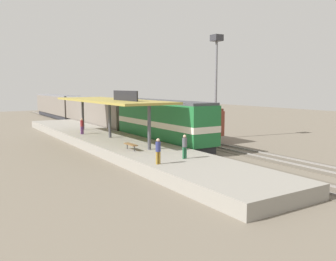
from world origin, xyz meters
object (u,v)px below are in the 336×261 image
object	(u,v)px
platform_bench	(131,145)
person_boarding	(185,145)
person_walking	(158,150)
passenger_carriage_front	(97,112)
person_waiting	(82,125)
locomotive	(163,122)
passenger_carriage_rear	(57,106)
light_mast	(216,65)
freight_car	(181,121)

from	to	relation	value
platform_bench	person_boarding	world-z (taller)	person_boarding
person_boarding	person_walking	bearing A→B (deg)	-167.73
passenger_carriage_front	person_waiting	size ratio (longest dim) A/B	11.70
locomotive	passenger_carriage_rear	bearing A→B (deg)	90.00
person_waiting	light_mast	bearing A→B (deg)	-21.24
locomotive	passenger_carriage_front	distance (m)	18.00
passenger_carriage_rear	freight_car	distance (m)	35.59
platform_bench	passenger_carriage_rear	size ratio (longest dim) A/B	0.09
locomotive	passenger_carriage_rear	xyz separation A→B (m)	(0.00, 38.80, -0.10)
freight_car	person_walking	xyz separation A→B (m)	(-11.39, -14.04, -0.12)
locomotive	person_boarding	size ratio (longest dim) A/B	8.44
person_walking	person_boarding	world-z (taller)	same
platform_bench	person_waiting	world-z (taller)	person_waiting
passenger_carriage_front	passenger_carriage_rear	bearing A→B (deg)	90.00
passenger_carriage_rear	person_boarding	distance (m)	48.98
locomotive	passenger_carriage_front	xyz separation A→B (m)	(0.00, 18.00, -0.10)
passenger_carriage_front	light_mast	bearing A→B (deg)	-65.19
locomotive	passenger_carriage_rear	distance (m)	38.80
passenger_carriage_front	passenger_carriage_rear	distance (m)	20.80
passenger_carriage_rear	freight_car	world-z (taller)	passenger_carriage_rear
person_walking	person_boarding	xyz separation A→B (m)	(2.50, 0.54, 0.00)
passenger_carriage_rear	person_walking	distance (m)	49.80
freight_car	person_boarding	bearing A→B (deg)	-123.39
freight_car	person_waiting	world-z (taller)	freight_car
freight_car	light_mast	bearing A→B (deg)	-36.59
platform_bench	passenger_carriage_rear	xyz separation A→B (m)	(6.00, 43.71, 0.97)
freight_car	person_waiting	size ratio (longest dim) A/B	7.02
person_boarding	person_waiting	bearing A→B (deg)	96.24
platform_bench	locomotive	bearing A→B (deg)	39.27
locomotive	platform_bench	bearing A→B (deg)	-140.73
passenger_carriage_front	platform_bench	bearing A→B (deg)	-104.68
person_waiting	person_boarding	bearing A→B (deg)	-83.76
light_mast	person_walking	xyz separation A→B (m)	(-14.59, -11.67, -6.54)
locomotive	person_waiting	distance (m)	8.96
passenger_carriage_front	person_waiting	bearing A→B (deg)	-118.02
freight_car	person_waiting	bearing A→B (deg)	164.20
person_walking	passenger_carriage_front	bearing A→B (deg)	76.61
passenger_carriage_front	person_walking	size ratio (longest dim) A/B	11.70
person_waiting	person_boarding	world-z (taller)	same
locomotive	person_walking	distance (m)	12.55
freight_car	person_boarding	distance (m)	16.17
light_mast	person_waiting	bearing A→B (deg)	158.76
locomotive	person_boarding	xyz separation A→B (m)	(-4.30, -9.99, -0.56)
passenger_carriage_rear	person_waiting	distance (m)	32.84
passenger_carriage_rear	light_mast	bearing A→B (deg)	-78.30
platform_bench	passenger_carriage_front	size ratio (longest dim) A/B	0.09
person_waiting	person_walking	size ratio (longest dim) A/B	1.00
locomotive	passenger_carriage_front	size ratio (longest dim) A/B	0.72
locomotive	freight_car	bearing A→B (deg)	37.31
passenger_carriage_front	freight_car	distance (m)	15.21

